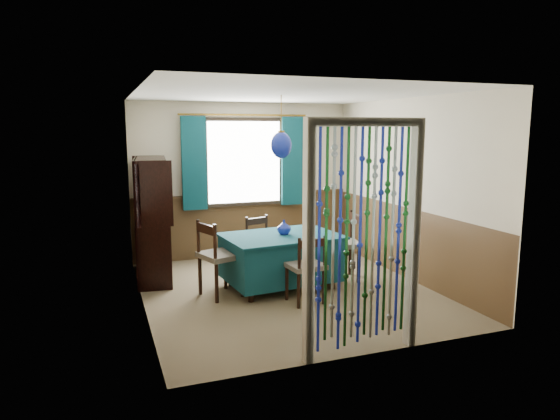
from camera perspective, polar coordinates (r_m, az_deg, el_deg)
name	(u,v)px	position (r m, az deg, el deg)	size (l,w,h in m)	color
floor	(287,290)	(6.58, 0.79, -9.17)	(4.00, 4.00, 0.00)	brown
ceiling	(287,94)	(6.26, 0.84, 13.10)	(4.00, 4.00, 0.00)	silver
wall_back	(243,180)	(8.18, -4.20, 3.41)	(3.60, 3.60, 0.00)	beige
wall_front	(367,223)	(4.51, 9.92, -1.49)	(3.60, 3.60, 0.00)	beige
wall_left	(140,203)	(5.91, -15.73, 0.83)	(4.00, 4.00, 0.00)	beige
wall_right	(408,190)	(7.14, 14.45, 2.28)	(4.00, 4.00, 0.00)	beige
wainscot_back	(244,225)	(8.28, -4.11, -1.77)	(3.60, 3.60, 0.00)	#4C341C
wainscot_front	(364,303)	(4.72, 9.58, -10.44)	(3.60, 3.60, 0.00)	#4C341C
wainscot_left	(144,266)	(6.06, -15.28, -6.20)	(4.00, 4.00, 0.00)	#4C341C
wainscot_right	(405,242)	(7.25, 14.11, -3.61)	(4.00, 4.00, 0.00)	#4C341C
window	(244,162)	(8.11, -4.13, 5.48)	(1.32, 0.12, 1.42)	black
doorway	(363,244)	(4.60, 9.48, -3.81)	(1.16, 0.12, 2.18)	silver
dining_table	(281,257)	(6.60, 0.12, -5.37)	(1.57, 1.17, 0.71)	#0E3D48
chair_near	(306,267)	(6.01, 3.03, -6.48)	(0.45, 0.43, 0.85)	black
chair_far	(262,244)	(7.17, -2.06, -3.92)	(0.50, 0.49, 0.84)	black
chair_left	(219,256)	(6.28, -7.03, -5.28)	(0.59, 0.60, 0.97)	black
chair_right	(344,244)	(6.99, 7.33, -3.87)	(0.52, 0.54, 0.95)	black
sideboard	(153,237)	(7.22, -14.34, -2.96)	(0.58, 1.33, 1.69)	black
pendant_lamp	(281,145)	(6.39, 0.13, 7.44)	(0.27, 0.27, 0.79)	olive
vase_table	(284,228)	(6.56, 0.46, -2.04)	(0.17, 0.17, 0.17)	navy
bowl_shelf	(158,197)	(6.84, -13.78, 1.42)	(0.21, 0.21, 0.05)	beige
vase_sideboard	(154,209)	(7.46, -14.22, 0.06)	(0.16, 0.16, 0.16)	beige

